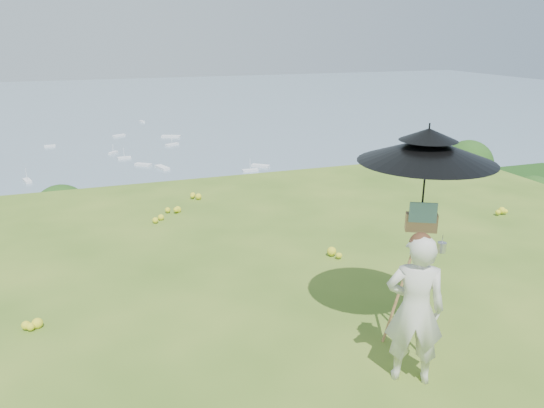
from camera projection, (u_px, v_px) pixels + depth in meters
name	position (u px, v px, depth m)	size (l,w,h in m)	color
ground	(341.00, 328.00, 6.11)	(14.00, 14.00, 0.00)	#436B1E
shoreline_tier	(122.00, 290.00, 84.59)	(170.00, 28.00, 8.00)	#706A59
bay_water	(94.00, 121.00, 232.09)	(700.00, 700.00, 0.00)	#769BA9
slope_trees	(137.00, 272.00, 42.17)	(110.00, 50.00, 6.00)	#174C16
harbor_town	(119.00, 252.00, 82.58)	(110.00, 22.00, 5.00)	silver
moored_boats	(56.00, 162.00, 157.15)	(140.00, 140.00, 0.70)	white
wildflowers	(332.00, 313.00, 6.31)	(10.00, 10.50, 0.12)	yellow
painter	(415.00, 310.00, 4.99)	(0.55, 0.36, 1.52)	silver
field_easel	(416.00, 276.00, 5.53)	(0.63, 0.63, 1.65)	#A47044
sun_umbrella	(425.00, 177.00, 5.23)	(1.35, 1.35, 1.06)	black
painter_cap	(421.00, 239.00, 4.76)	(0.20, 0.24, 0.10)	#D47481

